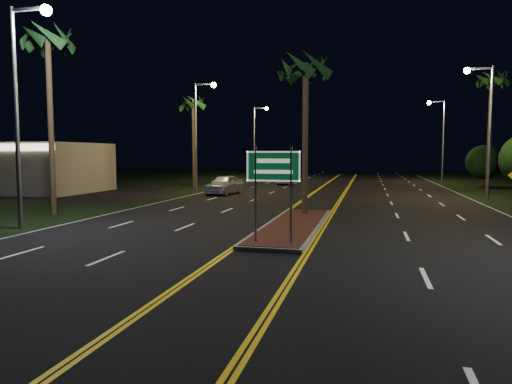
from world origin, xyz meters
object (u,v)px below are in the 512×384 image
(shrub_far, at_px, (484,162))
(palm_left_near, at_px, (48,41))
(palm_median, at_px, (306,68))
(streetlight_left_mid, at_px, (200,123))
(streetlight_left_far, at_px, (257,134))
(car_near, at_px, (225,183))
(highway_sign, at_px, (273,175))
(car_far, at_px, (284,177))
(palm_left_far, at_px, (193,104))
(streetlight_right_mid, at_px, (485,116))
(streetlight_left_near, at_px, (23,91))
(palm_right_far, at_px, (491,81))
(streetlight_right_far, at_px, (440,131))
(commercial_building, at_px, (9,167))
(median_island, at_px, (293,226))

(shrub_far, bearing_deg, palm_left_near, -133.21)
(palm_median, distance_m, shrub_far, 29.41)
(streetlight_left_mid, distance_m, streetlight_left_far, 20.00)
(shrub_far, xyz_separation_m, car_near, (-21.66, -14.04, -1.46))
(palm_left_near, relative_size, car_near, 1.87)
(highway_sign, bearing_deg, car_far, 99.68)
(highway_sign, height_order, palm_left_far, palm_left_far)
(car_far, bearing_deg, palm_median, -82.47)
(streetlight_right_mid, distance_m, palm_left_far, 24.26)
(streetlight_left_near, xyz_separation_m, car_far, (5.20, 30.54, -4.93))
(palm_median, distance_m, palm_left_far, 21.69)
(streetlight_right_mid, xyz_separation_m, palm_right_far, (2.19, 8.00, 3.49))
(highway_sign, relative_size, streetlight_right_far, 0.36)
(car_near, distance_m, car_far, 12.81)
(streetlight_right_mid, distance_m, car_far, 20.94)
(streetlight_right_far, bearing_deg, palm_left_near, -124.21)
(shrub_far, bearing_deg, palm_right_far, -99.46)
(commercial_building, height_order, palm_median, palm_median)
(highway_sign, bearing_deg, commercial_building, 146.52)
(car_near, bearing_deg, streetlight_left_far, 103.32)
(palm_left_near, distance_m, palm_right_far, 33.53)
(median_island, relative_size, commercial_building, 0.68)
(streetlight_left_near, distance_m, palm_left_near, 5.36)
(streetlight_right_far, height_order, car_near, streetlight_right_far)
(streetlight_right_mid, bearing_deg, palm_right_far, 74.71)
(streetlight_left_near, bearing_deg, shrub_far, 52.66)
(median_island, height_order, palm_right_far, palm_right_far)
(palm_left_near, bearing_deg, palm_left_far, 90.86)
(palm_right_far, bearing_deg, car_near, -158.74)
(car_near, bearing_deg, commercial_building, -167.60)
(palm_left_near, bearing_deg, shrub_far, 46.79)
(shrub_far, bearing_deg, commercial_building, -158.09)
(streetlight_left_far, distance_m, streetlight_right_far, 21.32)
(palm_left_near, xyz_separation_m, car_near, (4.64, 13.96, -7.81))
(streetlight_left_mid, distance_m, streetlight_right_mid, 21.32)
(palm_left_far, xyz_separation_m, car_far, (7.38, 6.54, -7.02))
(median_island, relative_size, streetlight_right_mid, 1.14)
(streetlight_left_mid, distance_m, car_near, 5.88)
(streetlight_left_near, bearing_deg, car_far, 80.34)
(palm_left_near, bearing_deg, median_island, -4.57)
(palm_left_near, relative_size, palm_left_far, 1.11)
(commercial_building, relative_size, shrub_far, 3.79)
(highway_sign, relative_size, streetlight_right_mid, 0.36)
(commercial_building, height_order, palm_left_near, palm_left_near)
(highway_sign, bearing_deg, palm_right_far, 64.80)
(commercial_building, height_order, car_near, commercial_building)
(commercial_building, bearing_deg, shrub_far, 21.91)
(streetlight_left_far, xyz_separation_m, palm_left_far, (-2.19, -16.00, 2.09))
(streetlight_left_mid, height_order, car_far, streetlight_left_mid)
(commercial_building, relative_size, streetlight_right_far, 1.67)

